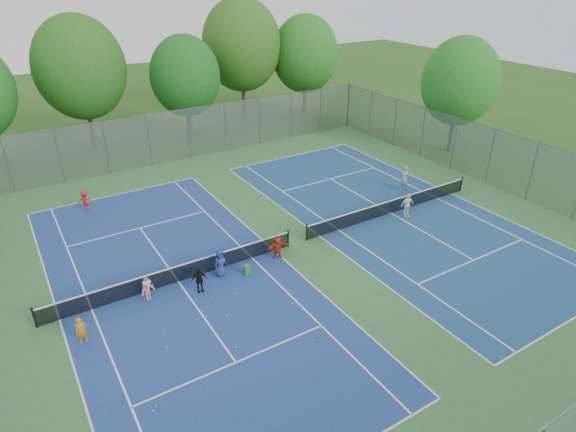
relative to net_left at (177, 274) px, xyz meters
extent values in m
plane|color=#285119|center=(7.00, 0.00, -0.46)|extent=(120.00, 120.00, 0.00)
cube|color=#316938|center=(7.00, 0.00, -0.45)|extent=(32.00, 32.00, 0.01)
cube|color=navy|center=(0.00, 0.00, -0.44)|extent=(10.97, 23.77, 0.01)
cube|color=navy|center=(14.00, 0.00, -0.44)|extent=(10.97, 23.77, 0.01)
cube|color=black|center=(0.00, 0.00, 0.00)|extent=(12.87, 0.10, 0.91)
cube|color=black|center=(14.00, 0.00, 0.00)|extent=(12.87, 0.10, 0.91)
cube|color=gray|center=(7.00, 16.00, 1.54)|extent=(32.00, 0.10, 4.00)
cube|color=gray|center=(23.00, 0.00, 1.54)|extent=(0.10, 32.00, 4.00)
cylinder|color=#443326|center=(1.00, 23.00, 1.47)|extent=(0.36, 0.36, 3.85)
ellipsoid|color=#245A1A|center=(1.00, 23.00, 6.10)|extent=(7.20, 7.20, 8.28)
cylinder|color=#443326|center=(9.00, 21.00, 1.12)|extent=(0.36, 0.36, 3.15)
ellipsoid|color=#1A5A1B|center=(9.00, 21.00, 4.95)|extent=(6.00, 6.00, 6.90)
cylinder|color=#443326|center=(16.00, 24.00, 1.65)|extent=(0.36, 0.36, 4.20)
ellipsoid|color=#2C5C1A|center=(16.00, 24.00, 6.59)|extent=(7.60, 7.60, 8.74)
cylinder|color=#443326|center=(22.00, 22.00, 1.29)|extent=(0.36, 0.36, 3.50)
ellipsoid|color=#26681E|center=(22.00, 22.00, 5.52)|extent=(6.60, 6.60, 7.59)
cylinder|color=#443326|center=(26.00, 6.00, 1.29)|extent=(0.36, 0.36, 3.50)
ellipsoid|color=#21691E|center=(26.00, 6.00, 5.29)|extent=(6.00, 6.00, 6.90)
cube|color=blue|center=(0.73, 0.64, -0.30)|extent=(0.38, 0.38, 0.31)
cube|color=green|center=(3.20, -1.19, -0.19)|extent=(0.27, 0.27, 0.52)
imported|color=orange|center=(-4.84, -2.01, 0.16)|extent=(0.47, 0.33, 1.23)
imported|color=#F76093|center=(-1.64, -0.60, 0.15)|extent=(0.66, 0.55, 1.22)
imported|color=beige|center=(-1.65, -0.60, 0.10)|extent=(0.82, 0.64, 1.12)
imported|color=black|center=(0.62, -1.30, 0.21)|extent=(0.82, 0.43, 1.33)
imported|color=navy|center=(2.04, -0.60, 0.28)|extent=(0.82, 0.64, 1.47)
imported|color=red|center=(5.29, -0.71, 0.22)|extent=(1.30, 0.56, 1.36)
imported|color=#AA181B|center=(-2.18, 10.60, 0.20)|extent=(0.97, 0.78, 1.31)
imported|color=gray|center=(17.14, 2.21, 0.44)|extent=(0.66, 0.44, 1.79)
imported|color=white|center=(14.53, -0.78, 0.31)|extent=(0.94, 0.48, 1.54)
sphere|color=#C7E535|center=(3.85, -4.45, -0.42)|extent=(0.07, 0.07, 0.07)
sphere|color=#E7F238|center=(0.84, -2.09, -0.42)|extent=(0.07, 0.07, 0.07)
sphere|color=#DBEC37|center=(0.34, -5.67, -0.42)|extent=(0.07, 0.07, 0.07)
sphere|color=#C4DF34|center=(1.94, -2.40, -0.42)|extent=(0.07, 0.07, 0.07)
sphere|color=#BADF33|center=(-3.34, -6.85, -0.42)|extent=(0.07, 0.07, 0.07)
sphere|color=#BEDC33|center=(-3.51, -6.99, -0.42)|extent=(0.07, 0.07, 0.07)
sphere|color=#ACC52D|center=(3.26, -6.97, -0.42)|extent=(0.07, 0.07, 0.07)
sphere|color=#C9EC37|center=(0.11, -3.22, -0.42)|extent=(0.07, 0.07, 0.07)
sphere|color=gold|center=(-1.91, -3.38, -0.42)|extent=(0.07, 0.07, 0.07)
sphere|color=#BDDF34|center=(0.88, -3.68, -0.42)|extent=(0.07, 0.07, 0.07)
sphere|color=#C1E635|center=(-2.06, -4.21, -0.42)|extent=(0.07, 0.07, 0.07)
camera|label=1|loc=(-5.66, -19.45, 13.48)|focal=30.00mm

